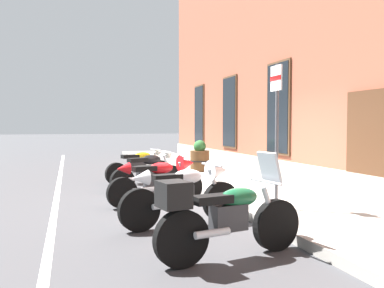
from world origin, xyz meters
The scene contains 10 objects.
ground_plane centered at (0.00, 0.00, 0.00)m, with size 140.00×140.00×0.00m, color #38383A.
sidewalk centered at (0.00, 1.26, 0.08)m, with size 29.84×2.52×0.15m, color gray.
lane_stripe centered at (0.00, -3.20, 0.00)m, with size 29.84×0.12×0.01m, color silver.
motorcycle_yellow_naked centered at (-3.28, -1.00, 0.47)m, with size 0.77×1.97×0.95m.
motorcycle_black_naked centered at (-1.80, -1.04, 0.48)m, with size 0.82×1.93×0.97m.
motorcycle_red_sport centered at (-0.09, -1.12, 0.55)m, with size 0.74×2.10×1.00m.
motorcycle_white_sport centered at (1.73, -1.10, 0.57)m, with size 0.72×2.14×1.05m.
motorcycle_green_touring centered at (3.50, -1.14, 0.54)m, with size 0.75×2.04×1.30m.
parking_sign centered at (1.67, 0.57, 1.80)m, with size 0.36×0.07×2.56m.
barrel_planter centered at (-4.33, 1.13, 0.58)m, with size 0.65×0.65×1.00m.
Camera 1 is at (7.97, -2.93, 1.63)m, focal length 37.57 mm.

